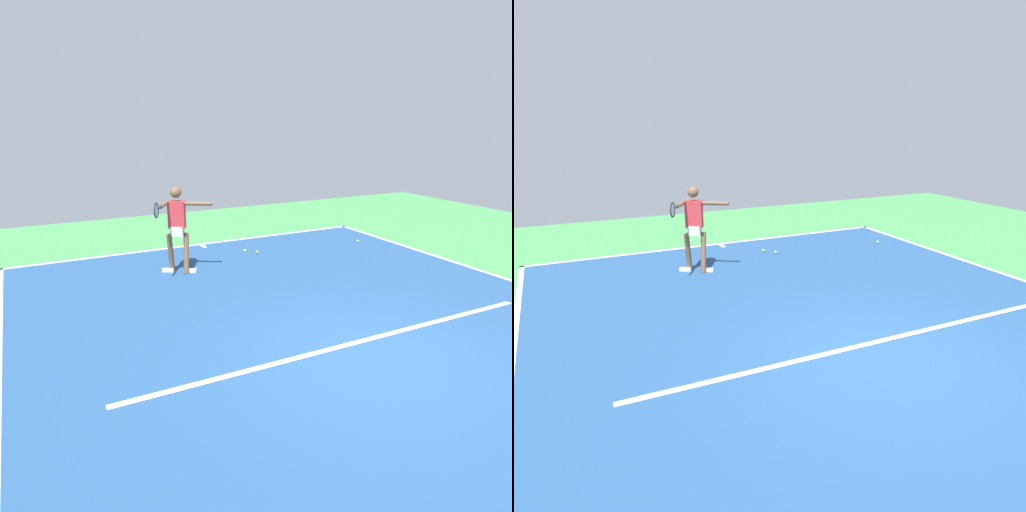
# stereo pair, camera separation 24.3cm
# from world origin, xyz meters

# --- Properties ---
(ground_plane) EXTENTS (21.98, 21.98, 0.00)m
(ground_plane) POSITION_xyz_m (0.00, 0.00, 0.00)
(ground_plane) COLOR #428E4C
(court_surface) EXTENTS (9.20, 13.49, 0.00)m
(court_surface) POSITION_xyz_m (0.00, 0.00, 0.00)
(court_surface) COLOR navy
(court_surface) RESTS_ON ground_plane
(court_line_baseline_near) EXTENTS (9.20, 0.10, 0.01)m
(court_line_baseline_near) POSITION_xyz_m (0.00, -6.70, 0.00)
(court_line_baseline_near) COLOR white
(court_line_baseline_near) RESTS_ON ground_plane
(court_line_service) EXTENTS (6.90, 0.10, 0.01)m
(court_line_service) POSITION_xyz_m (0.00, -0.50, 0.00)
(court_line_service) COLOR white
(court_line_service) RESTS_ON ground_plane
(court_line_centre_mark) EXTENTS (0.10, 0.30, 0.01)m
(court_line_centre_mark) POSITION_xyz_m (0.00, -6.50, 0.00)
(court_line_centre_mark) COLOR white
(court_line_centre_mark) RESTS_ON ground_plane
(tennis_player) EXTENTS (1.34, 1.06, 1.81)m
(tennis_player) POSITION_xyz_m (1.20, -4.74, 1.05)
(tennis_player) COLOR brown
(tennis_player) RESTS_ON ground_plane
(tennis_ball_near_service_line) EXTENTS (0.07, 0.07, 0.07)m
(tennis_ball_near_service_line) POSITION_xyz_m (-3.72, -5.02, 0.03)
(tennis_ball_near_service_line) COLOR yellow
(tennis_ball_near_service_line) RESTS_ON ground_plane
(tennis_ball_far_corner) EXTENTS (0.07, 0.07, 0.07)m
(tennis_ball_far_corner) POSITION_xyz_m (-0.72, -5.54, 0.03)
(tennis_ball_far_corner) COLOR #C6E53D
(tennis_ball_far_corner) RESTS_ON ground_plane
(tennis_ball_by_baseline) EXTENTS (0.07, 0.07, 0.07)m
(tennis_ball_by_baseline) POSITION_xyz_m (-0.92, -5.29, 0.03)
(tennis_ball_by_baseline) COLOR #CCE033
(tennis_ball_by_baseline) RESTS_ON ground_plane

